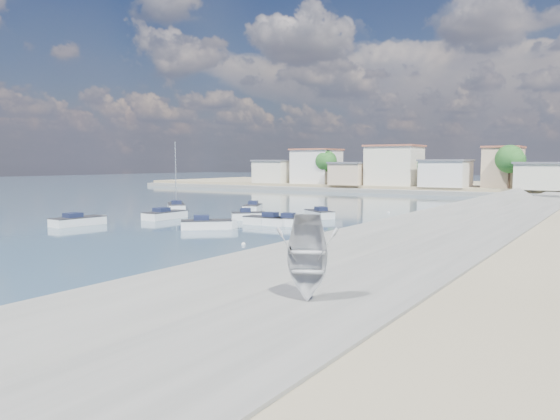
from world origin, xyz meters
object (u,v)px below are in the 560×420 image
motorboat_c (264,221)px  motorboat_d (282,222)px  motorboat_a (81,221)px  motorboat_b (251,216)px  motorboat_g (252,208)px  motorboat_e (167,215)px  motorboat_h (209,225)px  sailboat (176,207)px  overturned_dinghy (307,293)px  motorboat_f (318,214)px

motorboat_c → motorboat_d: same height
motorboat_a → motorboat_c: size_ratio=1.15×
motorboat_b → motorboat_g: 10.19m
motorboat_e → motorboat_g: size_ratio=1.13×
motorboat_e → motorboat_g: same height
motorboat_h → motorboat_c: bearing=66.2°
motorboat_d → motorboat_h: 7.24m
motorboat_a → sailboat: 18.36m
sailboat → overturned_dinghy: bearing=-42.4°
motorboat_g → motorboat_b: bearing=-55.4°
motorboat_a → sailboat: bearing=103.2°
motorboat_a → motorboat_b: size_ratio=1.58×
sailboat → overturned_dinghy: 55.69m
motorboat_f → motorboat_g: size_ratio=0.88×
motorboat_c → motorboat_d: (1.94, 0.23, -0.00)m
motorboat_f → motorboat_h: 14.94m
sailboat → overturned_dinghy: sailboat is taller
motorboat_d → motorboat_e: size_ratio=0.80×
motorboat_f → motorboat_h: size_ratio=0.97×
motorboat_d → motorboat_f: size_ratio=1.02×
motorboat_d → motorboat_g: same height
motorboat_a → motorboat_f: size_ratio=1.29×
motorboat_g → overturned_dinghy: (31.57, -41.22, 1.69)m
motorboat_b → motorboat_g: size_ratio=0.72×
motorboat_e → motorboat_f: 16.75m
motorboat_a → overturned_dinghy: overturned_dinghy is taller
motorboat_d → motorboat_f: same height
motorboat_a → motorboat_c: (15.02, 10.09, 0.00)m
motorboat_h → overturned_dinghy: overturned_dinghy is taller
motorboat_b → sailboat: bearing=162.9°
motorboat_h → overturned_dinghy: (24.34, -24.21, 1.69)m
motorboat_c → motorboat_h: size_ratio=1.09×
motorboat_d → motorboat_g: bearing=135.9°
motorboat_g → sailboat: (-9.54, -3.69, 0.03)m
motorboat_h → sailboat: sailboat is taller
sailboat → motorboat_d: bearing=-19.7°
motorboat_a → overturned_dinghy: (36.92, -19.65, 1.69)m
motorboat_d → motorboat_f: 8.75m
motorboat_e → sailboat: bearing=128.3°
motorboat_c → sailboat: sailboat is taller
motorboat_b → motorboat_d: 6.49m
motorboat_h → motorboat_d: bearing=52.8°
motorboat_c → motorboat_f: size_ratio=1.13×
motorboat_e → motorboat_b: bearing=25.7°
motorboat_a → motorboat_g: same height
motorboat_b → motorboat_e: bearing=-154.3°
motorboat_g → sailboat: 10.22m
motorboat_b → motorboat_c: size_ratio=0.73×
motorboat_a → sailboat: size_ratio=0.65×
motorboat_d → motorboat_g: 16.16m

